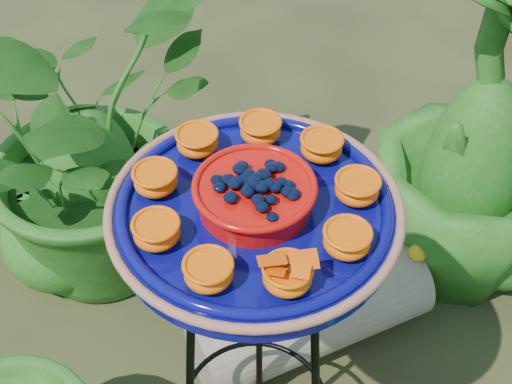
# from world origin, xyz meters

# --- Properties ---
(tripod_stand) EXTENTS (0.36, 0.37, 0.92)m
(tripod_stand) POSITION_xyz_m (0.03, -0.07, 0.56)
(tripod_stand) COLOR black
(tripod_stand) RESTS_ON ground
(feeder_dish) EXTENTS (0.49, 0.49, 0.11)m
(feeder_dish) POSITION_xyz_m (0.03, -0.07, 0.97)
(feeder_dish) COLOR #07085C
(feeder_dish) RESTS_ON tripod_stand
(driftwood_log) EXTENTS (0.72, 0.50, 0.23)m
(driftwood_log) POSITION_xyz_m (0.19, 0.32, 0.11)
(driftwood_log) COLOR gray
(driftwood_log) RESTS_ON ground
(shrub_back_left) EXTENTS (1.07, 1.12, 0.97)m
(shrub_back_left) POSITION_xyz_m (-0.46, 0.68, 0.48)
(shrub_back_left) COLOR #1C5115
(shrub_back_left) RESTS_ON ground
(shrub_back_right) EXTENTS (0.75, 0.75, 1.04)m
(shrub_back_right) POSITION_xyz_m (0.66, 0.63, 0.52)
(shrub_back_right) COLOR #1C5115
(shrub_back_right) RESTS_ON ground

